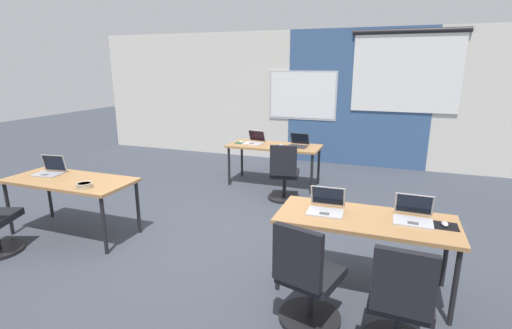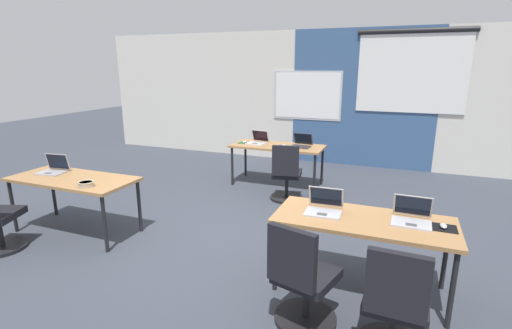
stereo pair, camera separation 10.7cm
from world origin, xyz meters
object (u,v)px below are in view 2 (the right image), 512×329
(chair_far_right, at_px, (286,178))
(mouse_near_right_end, at_px, (443,226))
(chair_near_right_end, at_px, (395,311))
(laptop_near_left_end, at_px, (53,169))
(desk_near_right, at_px, (363,225))
(laptop_near_right_end, at_px, (412,217))
(laptop_far_right, at_px, (301,144))
(laptop_far_left, at_px, (258,141))
(mouse_far_right, at_px, (284,145))
(snack_bowl, at_px, (86,184))
(desk_far_center, at_px, (277,149))
(mouse_far_left, at_px, (245,142))
(laptop_near_right_inner, at_px, (324,207))
(desk_near_left, at_px, (73,182))
(chair_near_right_inner, at_px, (302,284))

(chair_far_right, xyz_separation_m, mouse_near_right_end, (2.02, -2.03, 0.36))
(chair_near_right_end, bearing_deg, laptop_near_left_end, -9.08)
(desk_near_right, distance_m, mouse_near_right_end, 0.66)
(desk_near_right, xyz_separation_m, chair_far_right, (-1.36, 2.08, -0.28))
(laptop_near_right_end, bearing_deg, chair_far_right, 132.57)
(laptop_far_right, distance_m, chair_far_right, 0.86)
(laptop_near_left_end, distance_m, laptop_far_left, 3.26)
(mouse_far_right, bearing_deg, laptop_far_left, 171.42)
(laptop_far_left, height_order, snack_bowl, laptop_far_left)
(desk_far_center, height_order, mouse_far_left, mouse_far_left)
(mouse_far_left, height_order, snack_bowl, snack_bowl)
(laptop_far_left, xyz_separation_m, chair_near_right_end, (2.46, -3.62, -0.39))
(mouse_far_left, bearing_deg, desk_far_center, 2.44)
(laptop_near_right_inner, bearing_deg, mouse_far_right, 112.43)
(desk_far_center, bearing_deg, desk_near_left, -122.01)
(desk_near_right, relative_size, mouse_near_right_end, 15.43)
(desk_near_right, relative_size, laptop_far_left, 4.32)
(desk_near_right, relative_size, chair_near_right_end, 1.74)
(chair_near_right_end, bearing_deg, chair_far_right, -56.95)
(desk_far_center, distance_m, laptop_near_right_inner, 3.10)
(desk_near_left, height_order, mouse_near_right_end, mouse_near_right_end)
(desk_near_right, bearing_deg, laptop_near_left_end, 178.72)
(laptop_far_right, bearing_deg, desk_near_left, -123.43)
(mouse_near_right_end, bearing_deg, laptop_near_left_end, 179.44)
(desk_near_left, bearing_deg, laptop_near_right_end, 1.09)
(mouse_far_right, height_order, laptop_far_left, laptop_far_left)
(laptop_near_right_inner, bearing_deg, desk_near_right, -6.44)
(laptop_near_left_end, height_order, mouse_near_right_end, laptop_near_left_end)
(mouse_far_right, bearing_deg, laptop_near_right_inner, -65.39)
(chair_near_right_end, height_order, snack_bowl, chair_near_right_end)
(laptop_far_right, distance_m, mouse_near_right_end, 3.43)
(desk_near_left, height_order, laptop_near_right_inner, laptop_near_right_inner)
(desk_far_center, xyz_separation_m, mouse_far_left, (-0.61, -0.03, 0.08))
(laptop_near_right_inner, height_order, snack_bowl, laptop_near_right_inner)
(laptop_far_right, xyz_separation_m, chair_near_right_inner, (0.96, -3.54, -0.39))
(mouse_near_right_end, distance_m, chair_near_right_end, 0.97)
(mouse_far_left, bearing_deg, snack_bowl, -103.20)
(laptop_near_right_inner, xyz_separation_m, mouse_far_left, (-2.00, 2.75, -0.03))
(chair_near_right_inner, distance_m, mouse_near_right_end, 1.32)
(laptop_far_left, distance_m, laptop_near_right_end, 3.74)
(chair_near_right_end, bearing_deg, mouse_far_left, -50.35)
(laptop_far_right, relative_size, snack_bowl, 1.98)
(mouse_far_right, distance_m, laptop_near_right_end, 3.35)
(laptop_near_right_inner, distance_m, laptop_far_left, 3.31)
(chair_near_right_end, bearing_deg, mouse_near_right_end, -109.15)
(mouse_near_right_end, bearing_deg, desk_far_center, 131.12)
(mouse_far_right, bearing_deg, mouse_far_left, 177.80)
(desk_far_center, bearing_deg, laptop_near_left_end, -128.54)
(laptop_far_right, bearing_deg, laptop_near_right_inner, -67.07)
(desk_near_left, xyz_separation_m, snack_bowl, (0.44, -0.21, 0.10))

